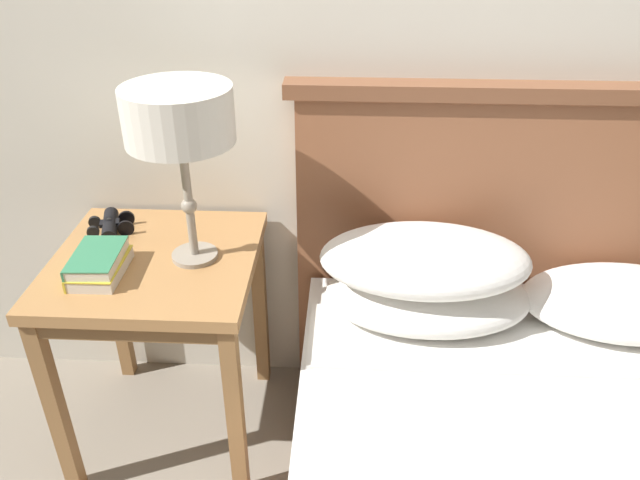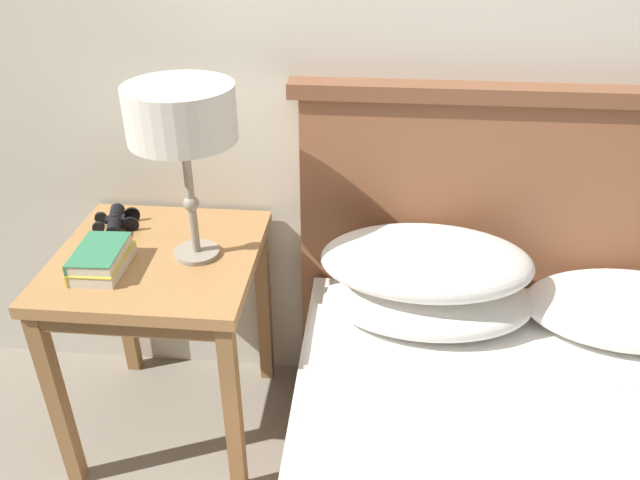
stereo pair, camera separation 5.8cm
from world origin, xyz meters
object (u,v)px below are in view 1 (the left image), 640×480
object	(u,v)px
nightstand	(158,283)
binoculars_pair	(111,225)
table_lamp	(179,120)
book_stacked_on_top	(96,258)
book_on_nightstand	(99,268)

from	to	relation	value
nightstand	binoculars_pair	xyz separation A→B (m)	(-0.17, 0.14, 0.11)
table_lamp	nightstand	bearing A→B (deg)	-177.44
nightstand	book_stacked_on_top	bearing A→B (deg)	-143.22
table_lamp	binoculars_pair	bearing A→B (deg)	154.90
book_on_nightstand	book_stacked_on_top	world-z (taller)	book_stacked_on_top
nightstand	table_lamp	distance (m)	0.51
nightstand	table_lamp	world-z (taller)	table_lamp
book_stacked_on_top	binoculars_pair	size ratio (longest dim) A/B	1.19
nightstand	book_stacked_on_top	size ratio (longest dim) A/B	3.43
table_lamp	book_stacked_on_top	xyz separation A→B (m)	(-0.24, -0.10, -0.36)
book_stacked_on_top	binoculars_pair	distance (m)	0.24
nightstand	binoculars_pair	world-z (taller)	binoculars_pair
book_on_nightstand	binoculars_pair	world-z (taller)	binoculars_pair
table_lamp	binoculars_pair	xyz separation A→B (m)	(-0.29, 0.14, -0.39)
nightstand	binoculars_pair	size ratio (longest dim) A/B	4.09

